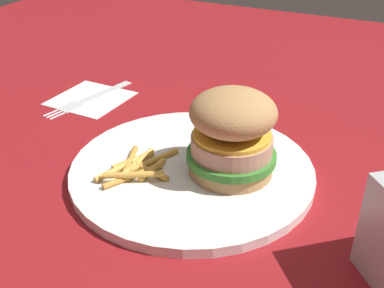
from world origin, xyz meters
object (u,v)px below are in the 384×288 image
(plate, at_px, (192,170))
(napkin, at_px, (91,98))
(sandwich, at_px, (232,133))
(fork, at_px, (90,97))
(fries_pile, at_px, (137,167))

(plate, distance_m, napkin, 0.27)
(plate, xyz_separation_m, sandwich, (-0.01, 0.05, 0.06))
(sandwich, relative_size, fork, 0.60)
(napkin, relative_size, fork, 0.64)
(plate, bearing_deg, fork, -116.99)
(plate, distance_m, fries_pile, 0.07)
(sandwich, bearing_deg, plate, -78.08)
(fries_pile, xyz_separation_m, napkin, (-0.16, -0.19, -0.02))
(plate, height_order, fork, plate)
(napkin, bearing_deg, plate, 62.68)
(plate, relative_size, sandwich, 2.80)
(fries_pile, distance_m, napkin, 0.25)
(sandwich, xyz_separation_m, fries_pile, (0.05, -0.10, -0.05))
(sandwich, relative_size, fries_pile, 0.96)
(sandwich, distance_m, napkin, 0.32)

